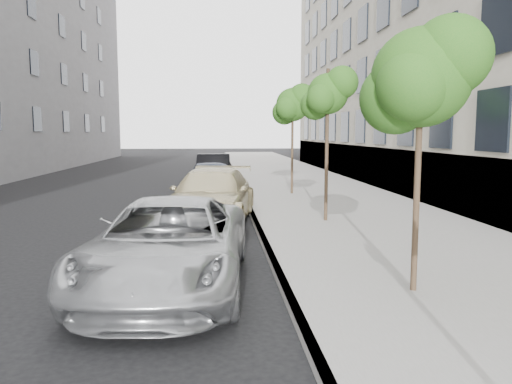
{
  "coord_description": "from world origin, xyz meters",
  "views": [
    {
      "loc": [
        0.04,
        -6.08,
        2.66
      ],
      "look_at": [
        0.82,
        3.66,
        1.5
      ],
      "focal_mm": 35.0,
      "sensor_mm": 36.0,
      "label": 1
    }
  ],
  "objects": [
    {
      "name": "sedan_rear",
      "position": [
        -0.1,
        25.2,
        0.63
      ],
      "size": [
        2.11,
        4.47,
        1.26
      ],
      "primitive_type": "imported",
      "rotation": [
        0.0,
        0.0,
        0.08
      ],
      "color": "#999CA0",
      "rests_on": "ground"
    },
    {
      "name": "tree_near",
      "position": [
        3.23,
        1.5,
        3.51
      ],
      "size": [
        1.84,
        1.64,
        4.28
      ],
      "color": "#38281C",
      "rests_on": "sidewalk"
    },
    {
      "name": "sedan_blue",
      "position": [
        -0.1,
        14.17,
        0.77
      ],
      "size": [
        2.38,
        4.72,
        1.54
      ],
      "primitive_type": "imported",
      "rotation": [
        0.0,
        0.0,
        0.13
      ],
      "color": "#101D37",
      "rests_on": "ground"
    },
    {
      "name": "suv",
      "position": [
        -0.1,
        8.56,
        0.8
      ],
      "size": [
        3.03,
        5.76,
        1.59
      ],
      "primitive_type": "imported",
      "rotation": [
        0.0,
        0.0,
        -0.15
      ],
      "color": "#CABC90",
      "rests_on": "ground"
    },
    {
      "name": "sidewalk",
      "position": [
        4.3,
        24.0,
        0.07
      ],
      "size": [
        6.4,
        72.0,
        0.14
      ],
      "primitive_type": "cube",
      "color": "gray",
      "rests_on": "ground"
    },
    {
      "name": "minivan",
      "position": [
        -0.78,
        2.38,
        0.76
      ],
      "size": [
        2.95,
        5.66,
        1.52
      ],
      "primitive_type": "imported",
      "rotation": [
        0.0,
        0.0,
        -0.08
      ],
      "color": "#A8AAAC",
      "rests_on": "ground"
    },
    {
      "name": "ground",
      "position": [
        0.0,
        0.0,
        0.0
      ],
      "size": [
        160.0,
        160.0,
        0.0
      ],
      "primitive_type": "plane",
      "color": "black",
      "rests_on": "ground"
    },
    {
      "name": "tree_far",
      "position": [
        3.23,
        14.5,
        3.81
      ],
      "size": [
        1.71,
        1.51,
        4.52
      ],
      "color": "#38281C",
      "rests_on": "sidewalk"
    },
    {
      "name": "tree_mid",
      "position": [
        3.23,
        8.0,
        3.75
      ],
      "size": [
        1.54,
        1.34,
        4.38
      ],
      "color": "#38281C",
      "rests_on": "sidewalk"
    },
    {
      "name": "curb",
      "position": [
        1.18,
        24.0,
        0.07
      ],
      "size": [
        0.15,
        72.0,
        0.14
      ],
      "primitive_type": "cube",
      "color": "#9E9B93",
      "rests_on": "ground"
    },
    {
      "name": "sedan_black",
      "position": [
        -0.1,
        19.43,
        0.79
      ],
      "size": [
        1.73,
        4.82,
        1.58
      ],
      "primitive_type": "imported",
      "rotation": [
        0.0,
        0.0,
        -0.01
      ],
      "color": "black",
      "rests_on": "ground"
    }
  ]
}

